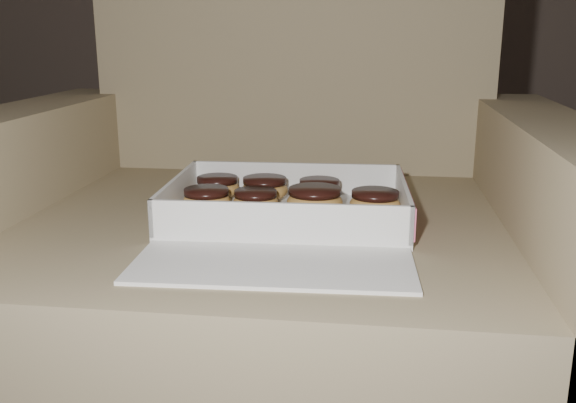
# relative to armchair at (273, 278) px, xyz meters

# --- Properties ---
(armchair) EXTENTS (0.99, 0.83, 1.03)m
(armchair) POSITION_rel_armchair_xyz_m (0.00, 0.00, 0.00)
(armchair) COLOR #837153
(armchair) RESTS_ON floor
(bakery_box) EXTENTS (0.37, 0.43, 0.06)m
(bakery_box) POSITION_rel_armchair_xyz_m (0.04, -0.13, 0.15)
(bakery_box) COLOR white
(bakery_box) RESTS_ON armchair
(donut_a) EXTENTS (0.08, 0.08, 0.04)m
(donut_a) POSITION_rel_armchair_xyz_m (0.17, -0.09, 0.17)
(donut_a) COLOR gold
(donut_a) RESTS_ON bakery_box
(donut_b) EXTENTS (0.09, 0.09, 0.04)m
(donut_b) POSITION_rel_armchair_xyz_m (0.08, -0.10, 0.17)
(donut_b) COLOR gold
(donut_b) RESTS_ON bakery_box
(donut_c) EXTENTS (0.07, 0.07, 0.04)m
(donut_c) POSITION_rel_armchair_xyz_m (-0.09, -0.10, 0.17)
(donut_c) COLOR gold
(donut_c) RESTS_ON bakery_box
(donut_d) EXTENTS (0.07, 0.07, 0.04)m
(donut_d) POSITION_rel_armchair_xyz_m (-0.01, -0.10, 0.16)
(donut_d) COLOR gold
(donut_d) RESTS_ON bakery_box
(donut_e) EXTENTS (0.07, 0.07, 0.04)m
(donut_e) POSITION_rel_armchair_xyz_m (0.08, -0.01, 0.16)
(donut_e) COLOR gold
(donut_e) RESTS_ON bakery_box
(donut_f) EXTENTS (0.07, 0.07, 0.04)m
(donut_f) POSITION_rel_armchair_xyz_m (-0.09, -0.02, 0.16)
(donut_f) COLOR gold
(donut_f) RESTS_ON bakery_box
(donut_g) EXTENTS (0.08, 0.08, 0.04)m
(donut_g) POSITION_rel_armchair_xyz_m (-0.01, -0.02, 0.17)
(donut_g) COLOR gold
(donut_g) RESTS_ON bakery_box
(crumb_a) EXTENTS (0.01, 0.01, 0.00)m
(crumb_a) POSITION_rel_armchair_xyz_m (0.20, -0.18, 0.15)
(crumb_a) COLOR black
(crumb_a) RESTS_ON bakery_box
(crumb_b) EXTENTS (0.01, 0.01, 0.00)m
(crumb_b) POSITION_rel_armchair_xyz_m (0.12, -0.21, 0.15)
(crumb_b) COLOR black
(crumb_b) RESTS_ON bakery_box
(crumb_c) EXTENTS (0.01, 0.01, 0.00)m
(crumb_c) POSITION_rel_armchair_xyz_m (0.06, -0.18, 0.15)
(crumb_c) COLOR black
(crumb_c) RESTS_ON bakery_box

